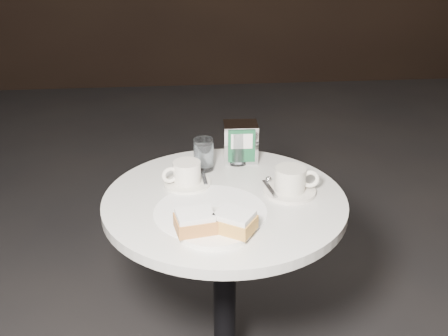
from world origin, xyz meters
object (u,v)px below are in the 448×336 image
coffee_cup_left (186,175)px  coffee_cup_right (291,182)px  water_glass_right (237,147)px  cafe_table (225,255)px  water_glass_left (204,155)px  beignet_plate (215,224)px  napkin_dispenser (240,142)px

coffee_cup_left → coffee_cup_right: bearing=-33.4°
coffee_cup_right → water_glass_right: (-0.13, 0.22, 0.02)m
cafe_table → water_glass_right: 0.35m
coffee_cup_left → water_glass_left: size_ratio=1.75×
beignet_plate → water_glass_right: bearing=76.0°
coffee_cup_right → napkin_dispenser: size_ratio=1.33×
beignet_plate → coffee_cup_left: 0.29m
beignet_plate → napkin_dispenser: (0.12, 0.44, 0.04)m
water_glass_left → water_glass_right: 0.12m
water_glass_right → coffee_cup_left: bearing=-139.8°
cafe_table → napkin_dispenser: napkin_dispenser is taller
napkin_dispenser → cafe_table: bearing=-104.6°
cafe_table → water_glass_right: size_ratio=6.73×
water_glass_left → water_glass_right: bearing=19.6°
napkin_dispenser → water_glass_right: bearing=-120.7°
cafe_table → water_glass_right: water_glass_right is taller
cafe_table → coffee_cup_left: size_ratio=4.18×
cafe_table → beignet_plate: size_ratio=3.34×
cafe_table → water_glass_right: (0.06, 0.24, 0.25)m
cafe_table → coffee_cup_right: 0.30m
water_glass_left → napkin_dispenser: (0.12, 0.06, 0.01)m
water_glass_right → napkin_dispenser: (0.01, 0.02, 0.01)m
water_glass_left → coffee_cup_right: bearing=-37.1°
water_glass_left → napkin_dispenser: 0.14m
cafe_table → coffee_cup_left: 0.27m
cafe_table → water_glass_left: bearing=103.9°
beignet_plate → napkin_dispenser: napkin_dispenser is taller
cafe_table → water_glass_left: water_glass_left is taller
cafe_table → napkin_dispenser: (0.07, 0.25, 0.26)m
coffee_cup_left → napkin_dispenser: 0.24m
napkin_dispenser → coffee_cup_right: bearing=-62.0°
beignet_plate → water_glass_left: water_glass_left is taller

